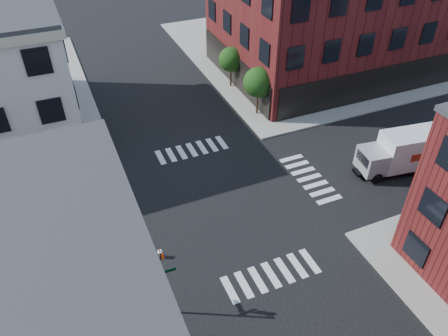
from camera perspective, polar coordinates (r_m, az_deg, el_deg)
name	(u,v)px	position (r m, az deg, el deg)	size (l,w,h in m)	color
ground	(225,202)	(31.24, 0.14, -4.49)	(120.00, 120.00, 0.00)	black
sidewalk_ne	(316,48)	(55.92, 11.90, 15.10)	(30.00, 30.00, 0.15)	gray
building_ne	(345,12)	(49.87, 15.55, 19.06)	(25.00, 16.00, 12.00)	#4C1314
tree_near	(259,84)	(39.62, 4.58, 10.93)	(2.69, 2.69, 4.49)	black
tree_far	(232,61)	(44.61, 0.99, 13.85)	(2.43, 2.43, 4.07)	black
signal_pole	(156,276)	(23.41, -8.81, -13.83)	(1.29, 1.24, 4.60)	black
box_truck	(406,151)	(35.94, 22.68, 2.03)	(7.41, 3.13, 3.27)	silver
traffic_cone	(160,253)	(27.72, -8.37, -10.94)	(0.44, 0.44, 0.78)	#F94A0B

